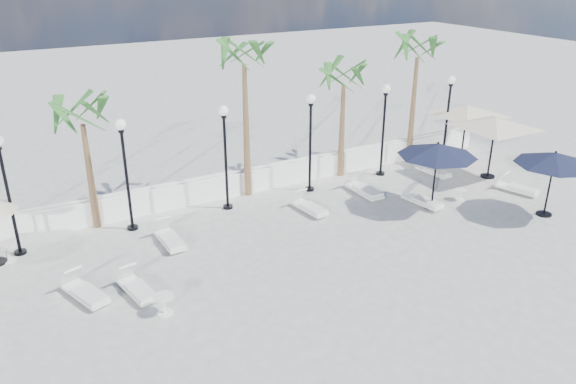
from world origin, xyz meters
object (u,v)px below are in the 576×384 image
lounger_8 (422,200)px  parasol_cream_sq_b (496,118)px  lounger_2 (170,238)px  parasol_navy_mid (438,150)px  parasol_navy_right (555,159)px  lounger_3 (137,287)px  lounger_5 (363,188)px  parasol_cream_sq_a (468,106)px  lounger_0 (85,291)px  lounger_4 (309,206)px  lounger_6 (433,170)px  lounger_7 (517,187)px

lounger_8 → parasol_cream_sq_b: bearing=3.3°
lounger_2 → parasol_navy_mid: parasol_navy_mid is taller
parasol_navy_mid → parasol_navy_right: (3.07, -2.44, -0.10)m
lounger_3 → parasol_navy_right: bearing=-18.3°
lounger_5 → parasol_cream_sq_a: 6.68m
lounger_0 → lounger_2: 3.52m
lounger_2 → lounger_0: bearing=-149.2°
lounger_4 → lounger_6: size_ratio=1.01×
lounger_0 → parasol_navy_mid: bearing=-19.6°
lounger_0 → lounger_6: lounger_0 is taller
lounger_2 → parasol_navy_mid: 9.71m
parasol_navy_right → parasol_cream_sq_b: bearing=73.0°
lounger_0 → parasol_navy_right: (15.35, -2.51, 1.91)m
lounger_4 → lounger_3: bearing=-168.4°
parasol_cream_sq_a → parasol_navy_right: bearing=-106.5°
lounger_0 → parasol_navy_right: parasol_navy_right is taller
lounger_7 → parasol_cream_sq_a: 4.53m
lounger_0 → lounger_3: size_ratio=1.05×
lounger_5 → parasol_cream_sq_a: (6.20, 1.04, 2.25)m
lounger_7 → parasol_cream_sq_a: size_ratio=0.31×
lounger_2 → lounger_8: 9.29m
lounger_3 → parasol_cream_sq_a: bearing=3.1°
lounger_6 → lounger_8: bearing=-143.2°
lounger_5 → lounger_7: 6.03m
lounger_6 → parasol_cream_sq_b: bearing=-40.4°
lounger_5 → lounger_6: lounger_5 is taller
lounger_2 → lounger_5: (7.86, 0.30, 0.03)m
parasol_navy_mid → parasol_cream_sq_b: size_ratio=0.52×
lounger_8 → parasol_navy_mid: bearing=-75.5°
parasol_cream_sq_b → lounger_2: bearing=176.8°
lounger_0 → lounger_8: size_ratio=1.03×
lounger_7 → parasol_cream_sq_b: (0.27, 1.72, 2.33)m
lounger_6 → lounger_5: bearing=-180.0°
lounger_6 → parasol_navy_mid: (-2.38, -2.53, 2.02)m
parasol_cream_sq_a → parasol_cream_sq_b: 2.19m
parasol_navy_right → parasol_cream_sq_a: 6.00m
lounger_0 → parasol_cream_sq_b: (16.46, 1.12, 2.32)m
lounger_4 → lounger_5: bearing=1.0°
lounger_6 → parasol_cream_sq_b: 3.24m
lounger_2 → parasol_cream_sq_a: parasol_cream_sq_a is taller
lounger_3 → lounger_6: 13.69m
lounger_6 → parasol_cream_sq_a: size_ratio=0.31×
lounger_3 → parasol_navy_mid: (10.99, 0.41, 2.02)m
lounger_0 → parasol_cream_sq_b: bearing=-15.4°
parasol_cream_sq_a → lounger_6: bearing=-162.1°
lounger_3 → lounger_8: size_ratio=0.97×
lounger_6 → parasol_navy_right: size_ratio=0.62×
parasol_cream_sq_a → lounger_4: bearing=-171.0°
lounger_0 → lounger_8: lounger_0 is taller
lounger_3 → lounger_5: size_ratio=0.88×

